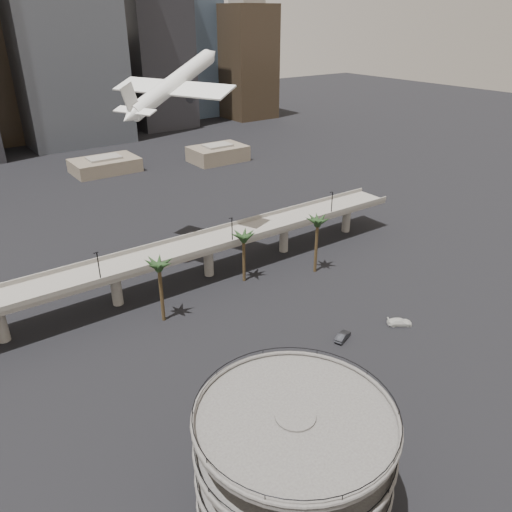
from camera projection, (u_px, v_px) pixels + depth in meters
ground at (345, 447)px, 69.50m from camera, size 700.00×700.00×0.00m
parking_ramp at (293, 459)px, 55.45m from camera, size 22.20×22.20×17.35m
overpass at (164, 259)px, 106.40m from camera, size 130.00×9.30×14.70m
palm_trees at (245, 242)px, 104.42m from camera, size 42.40×10.40×14.00m
low_buildings at (71, 176)px, 175.65m from camera, size 135.00×27.50×6.80m
skyline at (20, 36)px, 215.74m from camera, size 269.00×86.00×124.87m
airborne_jet at (173, 84)px, 106.17m from camera, size 31.24×29.03×13.99m
car_a at (277, 387)px, 79.67m from camera, size 4.58×2.92×1.45m
car_b at (343, 336)px, 92.21m from camera, size 4.57×2.94×1.42m
car_c at (400, 322)px, 96.54m from camera, size 4.96×4.24×1.37m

